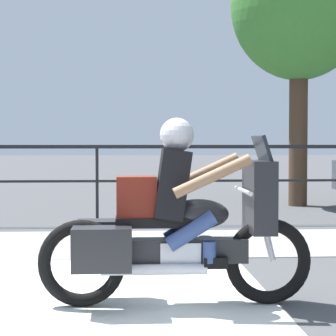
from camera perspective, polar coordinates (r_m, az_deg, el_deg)
ground_plane at (r=5.67m, az=-8.73°, el=-11.92°), size 120.00×120.00×0.00m
sidewalk_band at (r=9.00m, az=-6.76°, el=-6.56°), size 44.00×2.40×0.01m
crosswalk_band at (r=5.46m, az=-6.38°, el=-12.42°), size 3.10×6.00×0.01m
fence_railing at (r=10.89m, az=-6.20°, el=0.50°), size 36.00×0.05×1.33m
motorcycle at (r=5.55m, az=0.61°, el=-4.92°), size 2.33×0.76×1.59m
tree_behind_sign at (r=14.66m, az=11.36°, el=13.61°), size 2.93×2.93×5.93m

